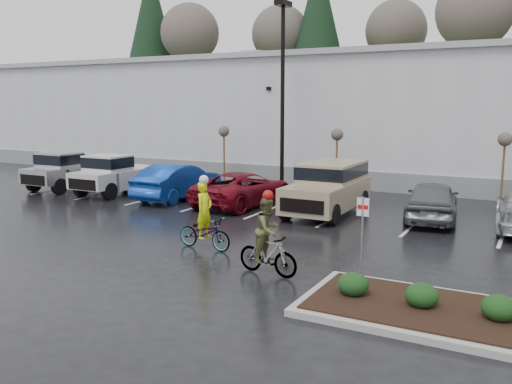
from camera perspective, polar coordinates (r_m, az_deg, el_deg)
The scene contains 21 objects.
ground at distance 15.08m, azimuth -3.33°, elevation -7.71°, with size 120.00×120.00×0.00m, color black.
warehouse at distance 35.09m, azimuth 15.94°, elevation 7.73°, with size 60.50×15.50×7.20m.
wooded_ridge at distance 57.78m, azimuth 20.91°, elevation 7.33°, with size 80.00×25.00×6.00m, color #213D19.
lamppost at distance 26.92m, azimuth 2.82°, elevation 12.03°, with size 0.50×1.00×9.22m.
sapling_west at distance 29.73m, azimuth -3.40°, elevation 6.07°, with size 0.60×0.60×3.20m.
sapling_mid at distance 26.90m, azimuth 8.53°, elevation 5.64°, with size 0.60×0.60×3.20m.
sapling_east at distance 25.37m, azimuth 24.72°, elevation 4.67°, with size 0.60×0.60×3.20m.
curb_island at distance 12.09m, azimuth 24.13°, elevation -12.57°, with size 8.00×3.00×0.15m, color gray.
mulch_bed at distance 12.05m, azimuth 24.16°, elevation -12.15°, with size 7.60×2.60×0.04m, color black.
shrub_a at distance 12.48m, azimuth 10.21°, elevation -9.53°, with size 0.70×0.70×0.52m, color #113314.
shrub_b at distance 12.13m, azimuth 17.06°, elevation -10.36°, with size 0.70×0.70×0.52m, color #113314.
shrub_c at distance 11.97m, azimuth 24.24°, elevation -11.07°, with size 0.70×0.70×0.52m, color #113314.
fire_lane_sign at distance 13.37m, azimuth 11.12°, elevation -3.86°, with size 0.30×0.05×2.20m.
pickup_silver at distance 29.91m, azimuth -18.66°, elevation 2.25°, with size 2.10×5.20×1.96m, color #A6A7AE, non-canonical shape.
pickup_white at distance 27.70m, azimuth -14.02°, elevation 1.93°, with size 2.10×5.20×1.96m, color beige, non-canonical shape.
car_blue at distance 25.41m, azimuth -8.19°, elevation 1.12°, with size 1.75×5.00×1.65m, color navy.
car_red at distance 23.60m, azimuth -1.37°, elevation 0.36°, with size 2.44×5.29×1.47m, color maroon.
suv_tan at distance 21.83m, azimuth 7.47°, elevation 0.34°, with size 2.20×5.10×2.06m, color tan, non-canonical shape.
car_grey at distance 21.50m, azimuth 18.04°, elevation -0.87°, with size 1.84×4.57×1.56m, color #5B5D5F.
cyclist_hivis at distance 16.61m, azimuth -5.44°, elevation -3.61°, with size 1.92×0.78×2.28m.
cyclist_olive at distance 14.05m, azimuth 1.25°, elevation -5.50°, with size 1.77×0.87×2.23m.
Camera 1 is at (7.58, -12.26, 4.42)m, focal length 38.00 mm.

